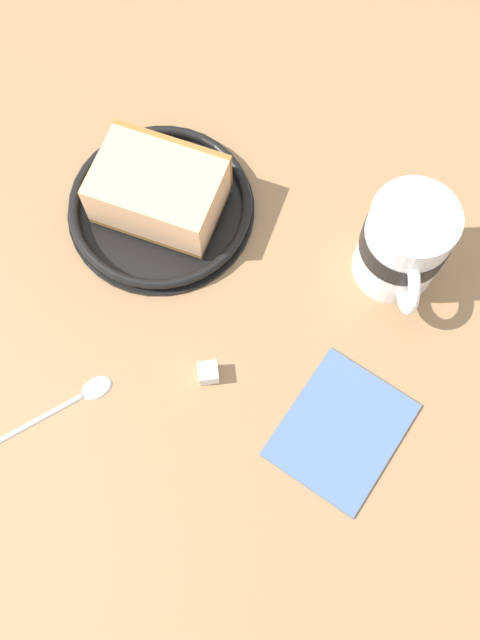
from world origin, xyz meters
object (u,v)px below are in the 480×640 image
(tea_mug, at_px, (404,244))
(cake_slice, at_px, (159,190))
(folded_napkin, at_px, (342,429))
(small_plate, at_px, (161,206))
(teaspoon, at_px, (78,397))
(sugar_cube, at_px, (208,373))

(tea_mug, bearing_deg, cake_slice, -156.97)
(cake_slice, height_order, folded_napkin, cake_slice)
(small_plate, xyz_separation_m, folded_napkin, (0.28, -0.06, -0.01))
(cake_slice, height_order, teaspoon, cake_slice)
(cake_slice, height_order, sugar_cube, cake_slice)
(small_plate, distance_m, folded_napkin, 0.28)
(small_plate, distance_m, cake_slice, 0.03)
(teaspoon, distance_m, folded_napkin, 0.24)
(folded_napkin, bearing_deg, cake_slice, 166.29)
(tea_mug, height_order, folded_napkin, tea_mug)
(small_plate, relative_size, teaspoon, 1.63)
(small_plate, height_order, sugar_cube, same)
(teaspoon, bearing_deg, small_plate, 109.78)
(tea_mug, xyz_separation_m, sugar_cube, (-0.07, -0.20, -0.05))
(small_plate, height_order, cake_slice, cake_slice)
(cake_slice, xyz_separation_m, teaspoon, (0.07, -0.20, -0.03))
(folded_napkin, distance_m, sugar_cube, 0.13)
(cake_slice, distance_m, sugar_cube, 0.18)
(small_plate, distance_m, teaspoon, 0.21)
(teaspoon, bearing_deg, sugar_cube, 49.63)
(sugar_cube, bearing_deg, small_plate, 145.66)
(cake_slice, bearing_deg, folded_napkin, -13.71)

